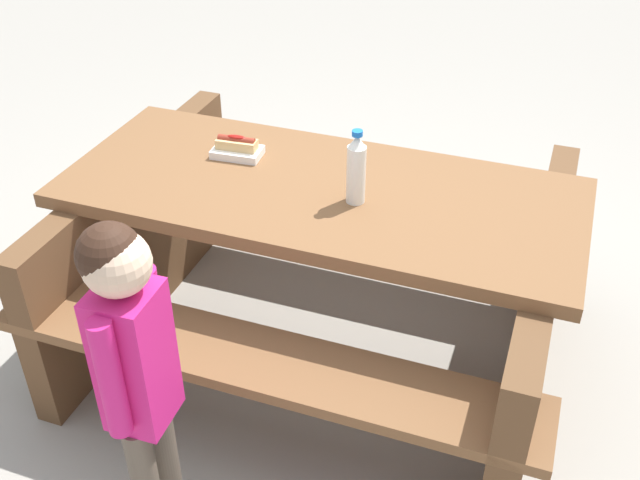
% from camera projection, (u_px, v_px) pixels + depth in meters
% --- Properties ---
extents(ground_plane, '(30.00, 30.00, 0.00)m').
position_uv_depth(ground_plane, '(320.00, 347.00, 3.00)').
color(ground_plane, gray).
rests_on(ground_plane, ground).
extents(picnic_table, '(2.03, 1.70, 0.75)m').
position_uv_depth(picnic_table, '(320.00, 258.00, 2.75)').
color(picnic_table, brown).
rests_on(picnic_table, ground).
extents(soda_bottle, '(0.06, 0.06, 0.26)m').
position_uv_depth(soda_bottle, '(356.00, 169.00, 2.43)').
color(soda_bottle, silver).
rests_on(soda_bottle, picnic_table).
extents(hotdog_tray, '(0.20, 0.15, 0.08)m').
position_uv_depth(hotdog_tray, '(237.00, 148.00, 2.74)').
color(hotdog_tray, white).
rests_on(hotdog_tray, picnic_table).
extents(child_in_coat, '(0.19, 0.27, 1.12)m').
position_uv_depth(child_in_coat, '(133.00, 358.00, 1.92)').
color(child_in_coat, brown).
rests_on(child_in_coat, ground).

